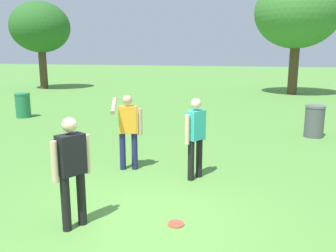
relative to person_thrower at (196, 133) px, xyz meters
name	(u,v)px	position (x,y,z in m)	size (l,w,h in m)	color
ground_plane	(146,221)	(-0.33, -2.04, -0.94)	(120.00, 120.00, 0.00)	#568E3D
person_thrower	(196,133)	(0.00, 0.00, 0.00)	(0.37, 0.55, 1.64)	black
person_catcher	(72,166)	(-1.28, -2.48, 0.00)	(0.37, 0.55, 1.64)	black
person_bystander	(128,126)	(-1.50, 0.15, 0.02)	(0.59, 0.79, 1.64)	#1E234C
frisbee	(176,224)	(0.12, -2.01, -0.93)	(0.25, 0.25, 0.03)	#E04733
trash_can_beside_table	(314,121)	(2.73, 4.49, -0.46)	(0.59, 0.59, 0.96)	#515156
trash_can_further_along	(23,105)	(-7.85, 4.86, -0.46)	(0.59, 0.59, 0.96)	#237047
tree_tall_left	(40,28)	(-13.78, 14.74, 3.20)	(3.99, 3.99, 5.88)	#4C3823
tree_broad_center	(298,12)	(2.75, 15.91, 3.83)	(4.91, 4.91, 6.89)	#4C3823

